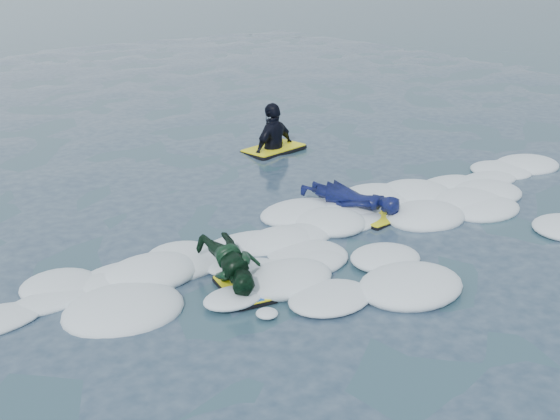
{
  "coord_description": "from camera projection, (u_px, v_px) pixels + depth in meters",
  "views": [
    {
      "loc": [
        -4.76,
        -5.21,
        3.54
      ],
      "look_at": [
        0.34,
        1.6,
        0.35
      ],
      "focal_mm": 45.0,
      "sensor_mm": 36.0,
      "label": 1
    }
  ],
  "objects": [
    {
      "name": "ground",
      "position": [
        341.0,
        286.0,
        7.82
      ],
      "size": [
        120.0,
        120.0,
        0.0
      ],
      "primitive_type": "plane",
      "color": "#1B3140",
      "rests_on": "ground"
    },
    {
      "name": "waiting_rider_unit",
      "position": [
        274.0,
        150.0,
        12.97
      ],
      "size": [
        1.27,
        0.85,
        1.77
      ],
      "rotation": [
        0.0,
        0.0,
        0.18
      ],
      "color": "black",
      "rests_on": "ground"
    },
    {
      "name": "prone_woman_unit",
      "position": [
        353.0,
        200.0,
        9.91
      ],
      "size": [
        0.93,
        1.61,
        0.39
      ],
      "rotation": [
        0.0,
        0.0,
        1.64
      ],
      "color": "black",
      "rests_on": "ground"
    },
    {
      "name": "prone_child_unit",
      "position": [
        234.0,
        266.0,
        7.75
      ],
      "size": [
        0.95,
        1.35,
        0.48
      ],
      "rotation": [
        0.0,
        0.0,
        1.38
      ],
      "color": "black",
      "rests_on": "ground"
    },
    {
      "name": "foam_band",
      "position": [
        285.0,
        256.0,
        8.6
      ],
      "size": [
        12.0,
        3.1,
        0.3
      ],
      "primitive_type": null,
      "color": "white",
      "rests_on": "ground"
    }
  ]
}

